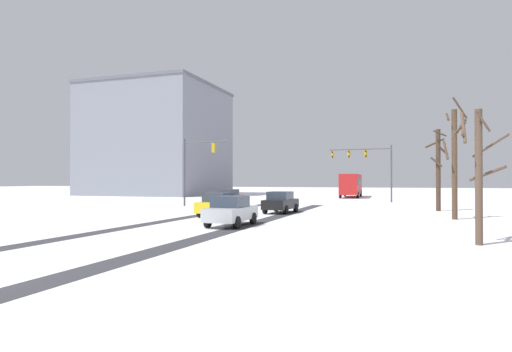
{
  "coord_description": "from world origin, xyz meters",
  "views": [
    {
      "loc": [
        10.71,
        -7.88,
        2.44
      ],
      "look_at": [
        0.0,
        23.4,
        2.8
      ],
      "focal_mm": 30.34,
      "sensor_mm": 36.0,
      "label": 1
    }
  ],
  "objects_px": {
    "car_silver_fourth": "(231,211)",
    "bare_tree_sidewalk_near": "(478,170)",
    "car_red_lead": "(228,198)",
    "traffic_signal_near_left": "(195,161)",
    "car_yellow_cab_third": "(219,204)",
    "car_black_second": "(281,202)",
    "bus_oncoming": "(351,184)",
    "office_building_far_left_block": "(158,141)",
    "traffic_signal_far_right": "(366,160)",
    "bare_tree_sidewalk_mid": "(454,160)",
    "bare_tree_sidewalk_far": "(438,168)"
  },
  "relations": [
    {
      "from": "office_building_far_left_block",
      "to": "bare_tree_sidewalk_mid",
      "type": "bearing_deg",
      "value": -39.65
    },
    {
      "from": "car_yellow_cab_third",
      "to": "bus_oncoming",
      "type": "xyz_separation_m",
      "value": [
        4.56,
        37.73,
        1.18
      ]
    },
    {
      "from": "bare_tree_sidewalk_near",
      "to": "office_building_far_left_block",
      "type": "xyz_separation_m",
      "value": [
        -43.69,
        48.03,
        6.59
      ]
    },
    {
      "from": "traffic_signal_far_right",
      "to": "traffic_signal_near_left",
      "type": "distance_m",
      "value": 20.4
    },
    {
      "from": "bare_tree_sidewalk_mid",
      "to": "bare_tree_sidewalk_far",
      "type": "height_order",
      "value": "bare_tree_sidewalk_mid"
    },
    {
      "from": "bus_oncoming",
      "to": "bare_tree_sidewalk_mid",
      "type": "height_order",
      "value": "bare_tree_sidewalk_mid"
    },
    {
      "from": "car_red_lead",
      "to": "bus_oncoming",
      "type": "xyz_separation_m",
      "value": [
        8.51,
        26.65,
        1.18
      ]
    },
    {
      "from": "traffic_signal_near_left",
      "to": "car_red_lead",
      "type": "distance_m",
      "value": 4.73
    },
    {
      "from": "car_black_second",
      "to": "bare_tree_sidewalk_mid",
      "type": "distance_m",
      "value": 12.36
    },
    {
      "from": "car_silver_fourth",
      "to": "office_building_far_left_block",
      "type": "height_order",
      "value": "office_building_far_left_block"
    },
    {
      "from": "car_black_second",
      "to": "office_building_far_left_block",
      "type": "bearing_deg",
      "value": 132.81
    },
    {
      "from": "car_black_second",
      "to": "bare_tree_sidewalk_far",
      "type": "height_order",
      "value": "bare_tree_sidewalk_far"
    },
    {
      "from": "car_silver_fourth",
      "to": "car_red_lead",
      "type": "bearing_deg",
      "value": 113.06
    },
    {
      "from": "car_silver_fourth",
      "to": "bare_tree_sidewalk_far",
      "type": "relative_size",
      "value": 0.63
    },
    {
      "from": "traffic_signal_near_left",
      "to": "bare_tree_sidewalk_near",
      "type": "distance_m",
      "value": 28.74
    },
    {
      "from": "car_red_lead",
      "to": "bare_tree_sidewalk_near",
      "type": "bearing_deg",
      "value": -46.97
    },
    {
      "from": "car_red_lead",
      "to": "bare_tree_sidewalk_near",
      "type": "distance_m",
      "value": 27.25
    },
    {
      "from": "traffic_signal_far_right",
      "to": "car_red_lead",
      "type": "height_order",
      "value": "traffic_signal_far_right"
    },
    {
      "from": "car_yellow_cab_third",
      "to": "bare_tree_sidewalk_far",
      "type": "bearing_deg",
      "value": 35.9
    },
    {
      "from": "traffic_signal_far_right",
      "to": "bare_tree_sidewalk_far",
      "type": "xyz_separation_m",
      "value": [
        6.8,
        -13.74,
        -1.32
      ]
    },
    {
      "from": "bare_tree_sidewalk_mid",
      "to": "bare_tree_sidewalk_far",
      "type": "relative_size",
      "value": 1.16
    },
    {
      "from": "office_building_far_left_block",
      "to": "traffic_signal_far_right",
      "type": "bearing_deg",
      "value": -22.11
    },
    {
      "from": "bare_tree_sidewalk_far",
      "to": "traffic_signal_far_right",
      "type": "bearing_deg",
      "value": 116.35
    },
    {
      "from": "car_red_lead",
      "to": "car_silver_fourth",
      "type": "bearing_deg",
      "value": -66.94
    },
    {
      "from": "traffic_signal_far_right",
      "to": "car_silver_fourth",
      "type": "relative_size",
      "value": 1.73
    },
    {
      "from": "car_yellow_cab_third",
      "to": "car_black_second",
      "type": "bearing_deg",
      "value": 55.75
    },
    {
      "from": "bus_oncoming",
      "to": "bare_tree_sidewalk_far",
      "type": "height_order",
      "value": "bare_tree_sidewalk_far"
    },
    {
      "from": "car_red_lead",
      "to": "car_black_second",
      "type": "xyz_separation_m",
      "value": [
        7.02,
        -6.56,
        0.0
      ]
    },
    {
      "from": "bare_tree_sidewalk_near",
      "to": "bare_tree_sidewalk_mid",
      "type": "distance_m",
      "value": 11.58
    },
    {
      "from": "car_red_lead",
      "to": "bus_oncoming",
      "type": "relative_size",
      "value": 0.38
    },
    {
      "from": "car_silver_fourth",
      "to": "bus_oncoming",
      "type": "distance_m",
      "value": 43.23
    },
    {
      "from": "bare_tree_sidewalk_far",
      "to": "office_building_far_left_block",
      "type": "height_order",
      "value": "office_building_far_left_block"
    },
    {
      "from": "bare_tree_sidewalk_near",
      "to": "car_silver_fourth",
      "type": "bearing_deg",
      "value": 163.84
    },
    {
      "from": "car_red_lead",
      "to": "bus_oncoming",
      "type": "distance_m",
      "value": 28.0
    },
    {
      "from": "car_yellow_cab_third",
      "to": "bare_tree_sidewalk_near",
      "type": "relative_size",
      "value": 0.81
    },
    {
      "from": "car_black_second",
      "to": "bare_tree_sidewalk_mid",
      "type": "height_order",
      "value": "bare_tree_sidewalk_mid"
    },
    {
      "from": "car_yellow_cab_third",
      "to": "bare_tree_sidewalk_mid",
      "type": "distance_m",
      "value": 15.48
    },
    {
      "from": "car_silver_fourth",
      "to": "bare_tree_sidewalk_mid",
      "type": "relative_size",
      "value": 0.54
    },
    {
      "from": "traffic_signal_near_left",
      "to": "car_yellow_cab_third",
      "type": "height_order",
      "value": "traffic_signal_near_left"
    },
    {
      "from": "car_yellow_cab_third",
      "to": "bare_tree_sidewalk_far",
      "type": "height_order",
      "value": "bare_tree_sidewalk_far"
    },
    {
      "from": "bus_oncoming",
      "to": "bare_tree_sidewalk_far",
      "type": "bearing_deg",
      "value": -69.83
    },
    {
      "from": "bare_tree_sidewalk_mid",
      "to": "office_building_far_left_block",
      "type": "xyz_separation_m",
      "value": [
        -44.04,
        36.5,
        5.68
      ]
    },
    {
      "from": "car_yellow_cab_third",
      "to": "car_silver_fourth",
      "type": "relative_size",
      "value": 1.01
    },
    {
      "from": "bus_oncoming",
      "to": "office_building_far_left_block",
      "type": "xyz_separation_m",
      "value": [
        -33.66,
        1.51,
        7.45
      ]
    },
    {
      "from": "car_silver_fourth",
      "to": "bare_tree_sidewalk_near",
      "type": "relative_size",
      "value": 0.8
    },
    {
      "from": "bus_oncoming",
      "to": "car_black_second",
      "type": "bearing_deg",
      "value": -92.56
    },
    {
      "from": "traffic_signal_far_right",
      "to": "car_black_second",
      "type": "distance_m",
      "value": 20.69
    },
    {
      "from": "car_silver_fourth",
      "to": "bare_tree_sidewalk_far",
      "type": "bearing_deg",
      "value": 54.38
    },
    {
      "from": "bus_oncoming",
      "to": "office_building_far_left_block",
      "type": "relative_size",
      "value": 0.53
    },
    {
      "from": "bus_oncoming",
      "to": "traffic_signal_near_left",
      "type": "bearing_deg",
      "value": -112.69
    }
  ]
}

